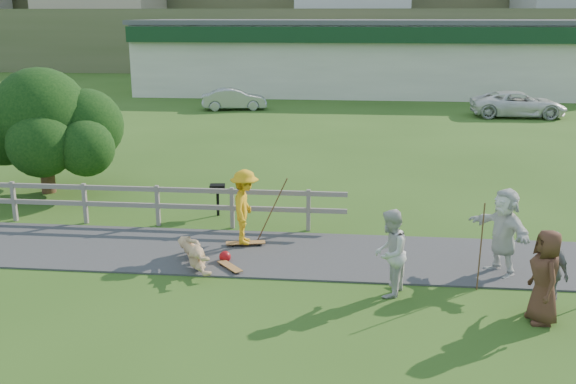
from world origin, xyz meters
The scene contains 19 objects.
ground centered at (0.00, 0.00, 0.00)m, with size 260.00×260.00×0.00m, color #2D5217.
path centered at (0.00, 1.50, 0.02)m, with size 34.00×3.00×0.04m, color #38383B.
fence centered at (-4.62, 3.30, 0.72)m, with size 15.05×0.10×1.10m.
strip_mall centered at (4.00, 34.94, 2.58)m, with size 32.50×10.75×5.10m.
skater_rider centered at (0.58, 1.94, 0.90)m, with size 1.17×0.67×1.81m, color gold.
skater_fallen centered at (-0.31, 0.53, 0.33)m, with size 1.79×0.43×0.65m, color tan.
spectator_a centered at (3.89, -0.50, 0.89)m, with size 0.86×0.67×1.77m, color beige.
spectator_b centered at (6.88, -0.79, 0.78)m, with size 0.91×0.38×1.55m, color slate.
spectator_c centered at (6.61, -1.39, 0.88)m, with size 0.86×0.56×1.76m, color #4F2D1F.
spectator_d centered at (6.35, 0.85, 0.96)m, with size 1.78×0.57×1.92m, color silver.
car_silver centered at (-3.99, 24.92, 0.62)m, with size 1.32×3.79×1.25m, color #A4A5AC.
car_white centered at (12.04, 23.77, 0.70)m, with size 2.33×5.05×1.40m, color white.
tree centered at (-6.44, 6.18, 1.52)m, with size 4.74×4.74×3.04m, color black, non-canonical shape.
bbq centered at (-0.61, 4.34, 0.45)m, with size 0.41×0.31×0.89m, color black, non-canonical shape.
longboard_rider centered at (0.58, 1.94, 0.05)m, with size 0.95×0.23×0.11m, color olive, non-canonical shape.
longboard_fallen centered at (0.49, 0.43, 0.05)m, with size 0.81×0.20×0.09m, color olive, non-canonical shape.
helmet centered at (0.29, 0.88, 0.13)m, with size 0.27×0.27×0.27m, color #9E0D12.
pole_rider centered at (1.18, 2.34, 0.90)m, with size 0.03×0.03×1.80m, color brown.
pole_spec_left centered at (5.71, -0.08, 0.93)m, with size 0.03×0.03×1.85m, color brown.
Camera 1 is at (3.12, -12.50, 5.41)m, focal length 40.00 mm.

